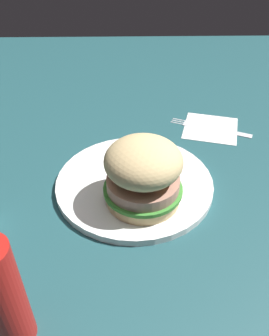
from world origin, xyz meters
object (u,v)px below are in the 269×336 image
at_px(plate, 134,185).
at_px(napkin, 211,128).
at_px(ketchup_bottle, 3,297).
at_px(sandwich, 141,173).
at_px(fries_pile, 137,161).
at_px(fork, 210,127).

xyz_separation_m(plate, napkin, (-0.17, -0.19, -0.01)).
bearing_deg(napkin, ketchup_bottle, 55.16).
bearing_deg(sandwich, fries_pile, -88.66).
bearing_deg(fries_pile, fork, -139.62).
xyz_separation_m(plate, ketchup_bottle, (0.14, 0.25, 0.07)).
bearing_deg(sandwich, napkin, -124.45).
xyz_separation_m(sandwich, napkin, (-0.16, -0.23, -0.06)).
bearing_deg(napkin, fork, -24.23).
height_order(fork, ketchup_bottle, ketchup_bottle).
distance_m(fries_pile, fork, 0.21).
relative_size(sandwich, fries_pile, 1.17).
relative_size(fries_pile, ketchup_bottle, 0.72).
bearing_deg(sandwich, ketchup_bottle, 54.74).
relative_size(fries_pile, fork, 0.64).
height_order(plate, fork, plate).
relative_size(plate, fork, 1.61).
bearing_deg(plate, sandwich, 101.88).
height_order(sandwich, fork, sandwich).
height_order(plate, ketchup_bottle, ketchup_bottle).
xyz_separation_m(fries_pile, fork, (-0.16, -0.13, -0.01)).
bearing_deg(fork, napkin, 155.77).
relative_size(fork, ketchup_bottle, 1.12).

